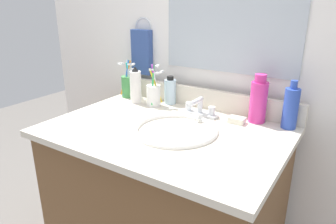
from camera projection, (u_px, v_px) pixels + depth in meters
vanity_cabinet at (165, 213)px, 1.33m from camera, size 0.87×0.58×0.74m
countertop at (165, 131)px, 1.20m from camera, size 0.91×0.63×0.03m
backsplash at (201, 98)px, 1.42m from camera, size 0.91×0.02×0.09m
back_wall at (206, 125)px, 1.52m from camera, size 2.01×0.04×1.30m
mirror_panel at (232, 4)px, 1.26m from camera, size 0.60×0.01×0.56m
towel_ring at (143, 27)px, 1.53m from camera, size 0.10×0.01×0.10m
hand_towel at (142, 52)px, 1.56m from camera, size 0.11×0.04×0.22m
sink_basin at (175, 138)px, 1.19m from camera, size 0.33×0.33×0.11m
faucet at (199, 109)px, 1.32m from camera, size 0.16×0.10×0.08m
bottle_shampoo_blue at (291, 108)px, 1.17m from camera, size 0.06×0.06×0.19m
bottle_soap_pink at (258, 100)px, 1.23m from camera, size 0.07×0.07×0.20m
bottle_lotion_white at (136, 86)px, 1.47m from camera, size 0.05×0.05×0.18m
bottle_gel_clear at (170, 91)px, 1.47m from camera, size 0.06×0.06×0.13m
cup_green at (128, 85)px, 1.57m from camera, size 0.07×0.08×0.19m
cup_white_ceramic at (154, 94)px, 1.44m from camera, size 0.07×0.08×0.20m
soap_bar at (237, 120)px, 1.25m from camera, size 0.06×0.04×0.02m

